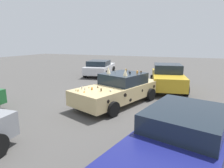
{
  "coord_description": "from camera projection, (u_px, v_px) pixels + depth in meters",
  "views": [
    {
      "loc": [
        -8.08,
        -2.92,
        2.82
      ],
      "look_at": [
        0.0,
        0.3,
        0.9
      ],
      "focal_mm": 30.58,
      "sensor_mm": 36.0,
      "label": 1
    }
  ],
  "objects": [
    {
      "name": "ground_plane",
      "position": [
        118.0,
        103.0,
        8.99
      ],
      "size": [
        60.0,
        60.0,
        0.0
      ],
      "primitive_type": "plane",
      "color": "#514F4C"
    },
    {
      "name": "art_car_decorated",
      "position": [
        119.0,
        89.0,
        8.9
      ],
      "size": [
        4.85,
        3.22,
        1.68
      ],
      "rotation": [
        0.0,
        0.0,
        2.8
      ],
      "color": "#D8BC7F",
      "rests_on": "ground"
    },
    {
      "name": "parked_sedan_near_right",
      "position": [
        167.0,
        77.0,
        11.52
      ],
      "size": [
        4.29,
        2.54,
        1.5
      ],
      "rotation": [
        0.0,
        0.0,
        3.34
      ],
      "color": "gold",
      "rests_on": "ground"
    },
    {
      "name": "parked_sedan_near_left",
      "position": [
        100.0,
        68.0,
        16.4
      ],
      "size": [
        4.38,
        2.53,
        1.3
      ],
      "rotation": [
        0.0,
        0.0,
        0.17
      ],
      "color": "silver",
      "rests_on": "ground"
    },
    {
      "name": "parked_sedan_row_back_center",
      "position": [
        183.0,
        139.0,
        4.28
      ],
      "size": [
        4.85,
        2.75,
        1.37
      ],
      "rotation": [
        0.0,
        0.0,
        2.9
      ],
      "color": "navy",
      "rests_on": "ground"
    }
  ]
}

